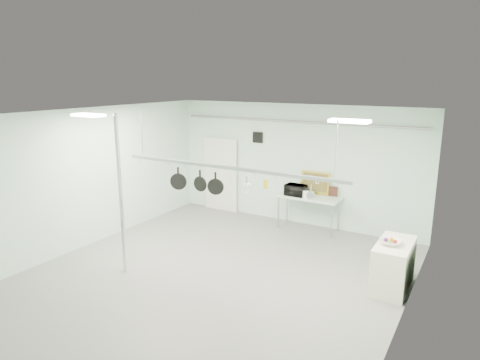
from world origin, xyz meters
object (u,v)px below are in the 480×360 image
Objects in this scene: fruit_bowl at (390,242)px; skillet_mid at (200,181)px; side_cabinet at (393,266)px; skillet_right at (216,183)px; microwave at (296,190)px; skillet_left at (178,178)px; prep_table at (309,199)px; coffee_canister at (305,194)px; pot_rack at (227,166)px; chrome_pole at (121,196)px.

skillet_mid is at bearing -164.24° from fruit_bowl.
fruit_bowl is at bearing 15.37° from skillet_mid.
skillet_right is at bearing -161.08° from side_cabinet.
skillet_mid is 0.96× the size of skillet_right.
microwave is at bearing 141.94° from fruit_bowl.
skillet_mid is at bearing 158.93° from skillet_right.
microwave is 3.51m from skillet_left.
microwave reaches higher than prep_table.
coffee_canister is 3.29m from skillet_right.
pot_rack is 0.72m from skillet_mid.
fruit_bowl is at bearing -9.85° from skillet_left.
skillet_mid is (-0.62, 0.00, -0.36)m from pot_rack.
side_cabinet is at bearing -40.79° from prep_table.
prep_table is (2.30, 4.20, -0.77)m from chrome_pole.
skillet_left is at bearing 158.93° from skillet_right.
skillet_left reaches higher than fruit_bowl.
chrome_pole reaches higher than skillet_mid.
chrome_pole is at bearing -152.53° from skillet_left.
prep_table is 3.39m from side_cabinet.
chrome_pole reaches higher than side_cabinet.
coffee_canister is at bearing 142.01° from side_cabinet.
microwave is at bearing -159.46° from prep_table.
microwave is 1.17× the size of skillet_right.
pot_rack reaches higher than fruit_bowl.
coffee_canister is (-0.03, -0.19, 0.17)m from prep_table.
fruit_bowl is at bearing -3.59° from skillet_right.
skillet_left is (-1.26, -3.18, 0.81)m from microwave.
skillet_mid is 0.37m from skillet_right.
skillet_left is 1.08× the size of skillet_mid.
skillet_right is at bearing -23.56° from skillet_left.
side_cabinet is 0.51m from fruit_bowl.
pot_rack is at bearing -21.07° from skillet_right.
coffee_canister is 3.29m from fruit_bowl.
prep_table is 4.07× the size of fruit_bowl.
microwave is 1.31× the size of fruit_bowl.
skillet_right is at bearing -101.43° from coffee_canister.
coffee_canister is (0.29, -0.07, -0.04)m from microwave.
pot_rack is 3.39m from microwave.
microwave is 3.30m from skillet_right.
side_cabinet is (2.55, -2.20, -0.38)m from prep_table.
pot_rack is at bearing 25.35° from chrome_pole.
microwave is at bearing 77.06° from skillet_mid.
microwave is at bearing 88.50° from pot_rack.
prep_table is 3.52m from skillet_right.
prep_table is at bearing -156.02° from microwave.
microwave is (-2.87, 2.08, 0.60)m from side_cabinet.
chrome_pole is 4.65m from coffee_canister.
chrome_pole is 4.85m from prep_table.
prep_table is at bearing 72.36° from skillet_mid.
coffee_canister is 0.52× the size of fruit_bowl.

